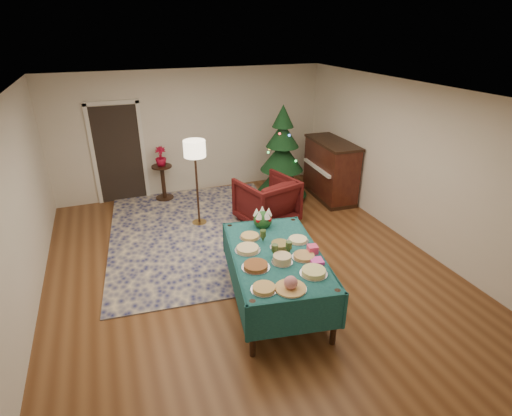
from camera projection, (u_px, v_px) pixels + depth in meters
name	position (u px, v px, depth m)	size (l,w,h in m)	color
room_shell	(245.00, 188.00, 5.82)	(7.00, 7.00, 7.00)	#593319
doorway	(118.00, 151.00, 8.36)	(1.08, 0.04, 2.16)	black
rug	(200.00, 232.00, 7.43)	(3.20, 4.20, 0.02)	#14194C
buffet_table	(276.00, 263.00, 5.31)	(1.50, 2.19, 0.79)	black
platter_0	(264.00, 288.00, 4.52)	(0.31, 0.31, 0.05)	silver
platter_1	(291.00, 284.00, 4.51)	(0.37, 0.37, 0.17)	silver
platter_2	(314.00, 272.00, 4.80)	(0.34, 0.34, 0.07)	silver
platter_3	(256.00, 266.00, 4.93)	(0.35, 0.35, 0.05)	silver
platter_4	(282.00, 259.00, 5.02)	(0.27, 0.27, 0.11)	silver
platter_5	(304.00, 256.00, 5.15)	(0.32, 0.32, 0.04)	silver
platter_6	(248.00, 249.00, 5.30)	(0.35, 0.35, 0.05)	silver
platter_7	(280.00, 245.00, 5.37)	(0.28, 0.28, 0.08)	silver
platter_8	(298.00, 240.00, 5.53)	(0.30, 0.30, 0.04)	silver
platter_9	(250.00, 236.00, 5.62)	(0.30, 0.30, 0.04)	silver
goblet_0	(263.00, 236.00, 5.48)	(0.08, 0.08, 0.18)	#2D471E
goblet_1	(289.00, 248.00, 5.19)	(0.08, 0.08, 0.18)	#2D471E
goblet_2	(275.00, 250.00, 5.13)	(0.08, 0.08, 0.18)	#2D471E
napkin_stack	(317.00, 261.00, 5.04)	(0.16, 0.16, 0.04)	#F744BD
gift_box	(313.00, 249.00, 5.24)	(0.13, 0.13, 0.10)	#E84071
centerpiece	(263.00, 218.00, 5.89)	(0.28, 0.28, 0.33)	#1E4C1E
armchair	(267.00, 199.00, 7.60)	(0.97, 0.91, 1.00)	#450F0E
floor_lamp	(195.00, 154.00, 7.18)	(0.40, 0.40, 1.65)	#A57F3F
side_table	(163.00, 183.00, 8.69)	(0.43, 0.43, 0.77)	black
potted_plant	(161.00, 161.00, 8.47)	(0.23, 0.41, 0.23)	#A10B26
christmas_tree	(282.00, 158.00, 8.51)	(1.23, 1.23, 2.05)	black
piano	(330.00, 170.00, 8.69)	(0.78, 1.51, 1.28)	black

